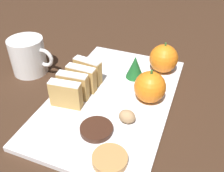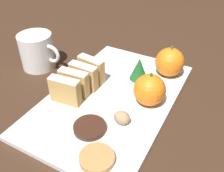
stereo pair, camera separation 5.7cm
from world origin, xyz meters
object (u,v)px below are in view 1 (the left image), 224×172
walnut (127,117)px  coffee_mug (29,56)px  chocolate_cookie (96,129)px  orange_near (164,59)px  orange_far (150,87)px

walnut → coffee_mug: size_ratio=0.28×
chocolate_cookie → coffee_mug: bearing=150.4°
orange_near → coffee_mug: coffee_mug is taller
orange_near → orange_far: size_ratio=1.04×
orange_far → coffee_mug: coffee_mug is taller
orange_near → coffee_mug: 0.36m
orange_far → walnut: bearing=-105.3°
orange_near → chocolate_cookie: (-0.07, -0.27, -0.03)m
orange_near → walnut: orange_near is taller
chocolate_cookie → coffee_mug: (-0.27, 0.15, 0.03)m
orange_far → chocolate_cookie: orange_far is taller
orange_near → chocolate_cookie: bearing=-105.6°
orange_near → walnut: bearing=-96.9°
orange_near → walnut: (-0.03, -0.22, -0.02)m
walnut → chocolate_cookie: 0.07m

